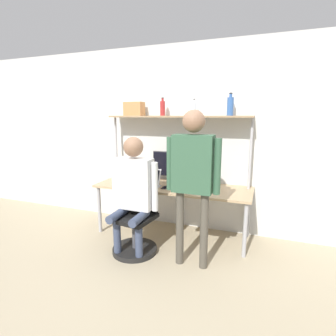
% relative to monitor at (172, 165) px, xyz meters
% --- Properties ---
extents(ground_plane, '(12.00, 12.00, 0.00)m').
position_rel_monitor_xyz_m(ground_plane, '(0.08, -0.59, -0.98)').
color(ground_plane, tan).
extents(wall_back, '(8.00, 0.06, 2.70)m').
position_rel_monitor_xyz_m(wall_back, '(0.08, 0.19, 0.37)').
color(wall_back, silver).
rests_on(wall_back, ground_plane).
extents(desk, '(2.18, 0.72, 0.72)m').
position_rel_monitor_xyz_m(desk, '(0.08, -0.20, -0.31)').
color(desk, tan).
rests_on(desk, ground_plane).
extents(shelf_unit, '(2.07, 0.30, 1.70)m').
position_rel_monitor_xyz_m(shelf_unit, '(0.08, -0.00, 0.52)').
color(shelf_unit, '#997A56').
rests_on(shelf_unit, ground_plane).
extents(monitor, '(0.60, 0.17, 0.45)m').
position_rel_monitor_xyz_m(monitor, '(0.00, 0.00, 0.00)').
color(monitor, '#333338').
rests_on(monitor, desk).
extents(laptop, '(0.29, 0.26, 0.24)m').
position_rel_monitor_xyz_m(laptop, '(-0.21, -0.35, -0.19)').
color(laptop, silver).
rests_on(laptop, desk).
extents(cell_phone, '(0.07, 0.15, 0.01)m').
position_rel_monitor_xyz_m(cell_phone, '(0.01, -0.34, -0.25)').
color(cell_phone, black).
rests_on(cell_phone, desk).
extents(office_chair, '(0.56, 0.56, 0.93)m').
position_rel_monitor_xyz_m(office_chair, '(-0.19, -0.82, -0.69)').
color(office_chair, black).
rests_on(office_chair, ground_plane).
extents(person_seated, '(0.62, 0.48, 1.45)m').
position_rel_monitor_xyz_m(person_seated, '(-0.20, -0.86, -0.11)').
color(person_seated, '#38425B').
rests_on(person_seated, ground_plane).
extents(person_standing, '(0.60, 0.24, 1.76)m').
position_rel_monitor_xyz_m(person_standing, '(0.55, -0.90, 0.16)').
color(person_standing, '#4C473D').
rests_on(person_standing, ground_plane).
extents(bottle_red, '(0.07, 0.07, 0.25)m').
position_rel_monitor_xyz_m(bottle_red, '(-0.15, -0.00, 0.83)').
color(bottle_red, maroon).
rests_on(bottle_red, shelf_unit).
extents(bottle_blue, '(0.09, 0.09, 0.29)m').
position_rel_monitor_xyz_m(bottle_blue, '(0.80, -0.00, 0.84)').
color(bottle_blue, '#335999').
rests_on(bottle_blue, shelf_unit).
extents(bottle_clear, '(0.06, 0.06, 0.23)m').
position_rel_monitor_xyz_m(bottle_clear, '(0.32, -0.00, 0.82)').
color(bottle_clear, silver).
rests_on(bottle_clear, shelf_unit).
extents(storage_box, '(0.28, 0.17, 0.20)m').
position_rel_monitor_xyz_m(storage_box, '(-0.60, -0.00, 0.82)').
color(storage_box, '#B27A47').
rests_on(storage_box, shelf_unit).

